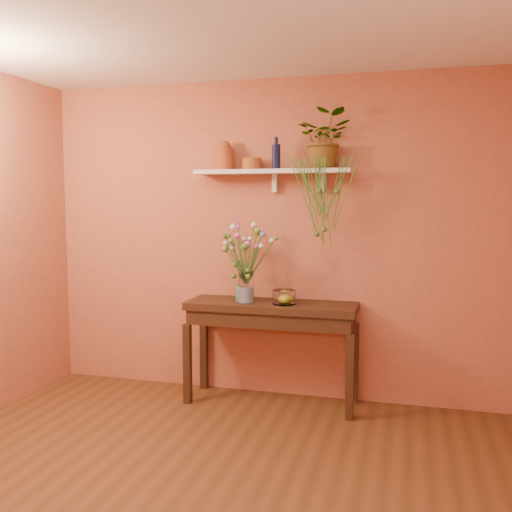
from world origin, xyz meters
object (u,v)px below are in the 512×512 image
Objects in this scene: sideboard at (271,317)px; blue_bottle at (276,156)px; terracotta_jug at (224,156)px; bouquet at (245,246)px; glass_vase at (246,288)px; glass_bowl at (284,298)px; spider_plant at (325,140)px.

sideboard is 5.39× the size of blue_bottle.
bouquet is at bearing -37.43° from terracotta_jug.
glass_bowl is at bearing -0.54° from glass_vase.
terracotta_jug is 0.86m from spider_plant.
bouquet is at bearing -116.34° from glass_vase.
blue_bottle is 0.78m from bouquet.
sideboard is 5.63× the size of terracotta_jug.
sideboard is 7.34× the size of glass_bowl.
spider_plant is 1.07m from bouquet.
blue_bottle reaches higher than glass_vase.
sideboard is 1.41m from terracotta_jug.
bouquet reaches higher than glass_bowl.
spider_plant is at bearing 17.19° from bouquet.
terracotta_jug reaches higher than glass_bowl.
terracotta_jug is 0.96× the size of blue_bottle.
glass_bowl is at bearing -17.37° from terracotta_jug.
blue_bottle is at bearing -5.61° from terracotta_jug.
terracotta_jug reaches higher than sideboard.
blue_bottle is (0.46, -0.05, -0.01)m from terracotta_jug.
sideboard is at bearing -16.53° from terracotta_jug.
terracotta_jug is 1.13m from glass_vase.
spider_plant reaches higher than sideboard.
spider_plant reaches higher than blue_bottle.
blue_bottle is 1.15m from glass_bowl.
blue_bottle reaches higher than glass_bowl.
blue_bottle is 0.50× the size of bouquet.
spider_plant is 0.90× the size of bouquet.
terracotta_jug is 1.30m from glass_bowl.
glass_vase is at bearing -35.59° from terracotta_jug.
glass_vase is (-0.61, -0.18, -1.21)m from spider_plant.
spider_plant reaches higher than glass_bowl.
sideboard is at bearing -99.41° from blue_bottle.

